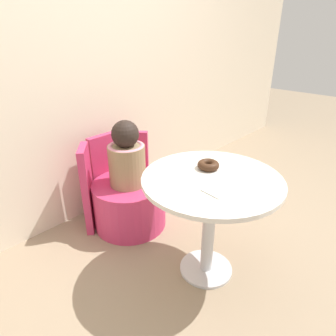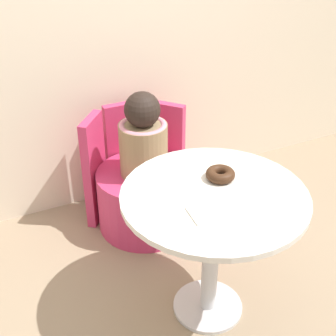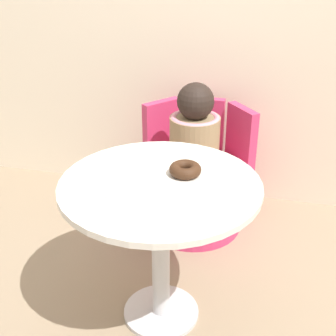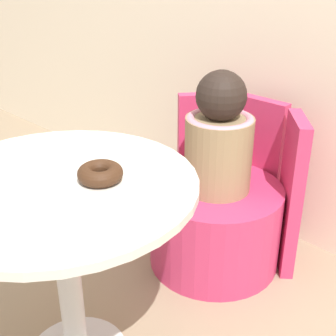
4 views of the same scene
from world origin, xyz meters
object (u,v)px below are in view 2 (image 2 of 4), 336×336
(tub_chair, at_px, (145,199))
(donut, at_px, (220,174))
(child_figure, at_px, (143,139))
(round_table, at_px, (213,218))

(tub_chair, xyz_separation_m, donut, (0.08, -0.64, 0.50))
(child_figure, height_order, donut, child_figure)
(round_table, bearing_deg, child_figure, 90.12)
(round_table, bearing_deg, donut, 47.35)
(donut, bearing_deg, round_table, -132.65)
(donut, bearing_deg, tub_chair, 97.16)
(child_figure, bearing_deg, donut, -82.84)
(round_table, relative_size, donut, 6.15)
(round_table, height_order, tub_chair, round_table)
(tub_chair, height_order, child_figure, child_figure)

